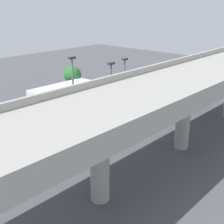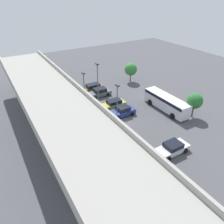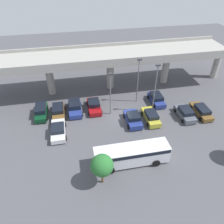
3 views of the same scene
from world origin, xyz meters
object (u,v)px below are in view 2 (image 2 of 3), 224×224
Objects in this scene: lamp_post_by_overpass at (85,93)px; tree_front_left at (195,101)px; parked_car_5 at (113,104)px; parked_car_1 at (143,161)px; shuttle_bus at (166,102)px; parked_car_9 at (172,148)px; parked_car_4 at (122,111)px; parked_car_8 at (92,88)px; parked_car_6 at (83,105)px; lamp_post_near_aisle at (117,104)px; parked_car_2 at (128,149)px; lamp_post_mid_lot at (98,83)px; parked_car_3 at (115,137)px; tree_front_centre at (131,69)px; parked_car_0 at (155,176)px; parked_car_7 at (100,92)px.

tree_front_left is (-8.48, -15.27, -1.73)m from lamp_post_by_overpass.
parked_car_5 is 13.50m from tree_front_left.
shuttle_bus is at bearing 36.96° from parked_car_1.
parked_car_9 is at bearing 91.65° from parked_car_5.
parked_car_8 is at bearing -90.51° from parked_car_4.
parked_car_6 is 0.49× the size of shuttle_bus.
parked_car_9 is 9.60m from lamp_post_near_aisle.
parked_car_8 is (11.37, -0.10, -0.06)m from parked_car_4.
parked_car_5 is 8.49m from parked_car_8.
parked_car_2 is at bearing 99.78° from parked_car_1.
lamp_post_mid_lot reaches higher than lamp_post_by_overpass.
lamp_post_near_aisle is at bearing 53.54° from parked_car_3.
shuttle_bus is 4.72m from tree_front_left.
tree_front_centre reaches higher than parked_car_1.
lamp_post_by_overpass is at bearing 121.37° from tree_front_centre.
lamp_post_mid_lot is (-1.50, -2.21, 4.06)m from parked_car_6.
tree_front_centre is (7.54, -12.06, -1.96)m from lamp_post_mid_lot.
parked_car_1 is 5.80m from parked_car_3.
parked_car_2 is 20.45m from parked_car_8.
parked_car_8 is 15.04m from lamp_post_near_aisle.
parked_car_3 is 12.64m from shuttle_bus.
tree_front_left is at bearing -119.03° from lamp_post_by_overpass.
parked_car_5 is 0.56× the size of lamp_post_mid_lot.
shuttle_bus is 12.16m from lamp_post_mid_lot.
lamp_post_by_overpass is 17.55m from tree_front_left.
parked_car_0 is 18.45m from lamp_post_mid_lot.
parked_car_1 is 22.94m from parked_car_8.
parked_car_0 is 8.50m from parked_car_3.
parked_car_9 is at bearing 117.96° from tree_front_left.
parked_car_3 is 14.67m from parked_car_7.
parked_car_2 is (2.64, 0.45, 0.07)m from parked_car_1.
parked_car_9 is (-5.83, -5.09, -0.02)m from parked_car_3.
parked_car_8 is (19.88, -4.79, -0.10)m from parked_car_2.
shuttle_bus is at bearing 163.06° from parked_car_4.
tree_front_centre is (22.68, -13.95, 2.12)m from parked_car_1.
parked_car_6 is 1.01× the size of parked_car_7.
parked_car_8 is 11.47m from lamp_post_by_overpass.
tree_front_left reaches higher than parked_car_2.
parked_car_2 reaches higher than parked_car_0.
tree_front_left reaches higher than parked_car_3.
parked_car_7 is 2.91m from parked_car_8.
parked_car_7 is 0.62× the size of lamp_post_near_aisle.
lamp_post_mid_lot reaches higher than shuttle_bus.
tree_front_left is at bearing 118.53° from parked_car_8.
lamp_post_near_aisle is (-5.81, 2.89, 3.54)m from parked_car_5.
parked_car_8 is (2.91, 0.12, -0.06)m from parked_car_7.
parked_car_8 is 1.16× the size of tree_front_left.
tree_front_left is (-14.73, -9.47, 2.14)m from parked_car_7.
lamp_post_by_overpass is at bearing 47.14° from parked_car_7.
parked_car_0 is at bearing 74.33° from parked_car_5.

